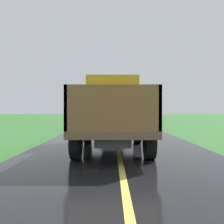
{
  "coord_description": "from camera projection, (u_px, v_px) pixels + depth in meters",
  "views": [
    {
      "loc": [
        -0.23,
        -0.17,
        1.47
      ],
      "look_at": [
        -0.2,
        11.99,
        1.4
      ],
      "focal_mm": 39.56,
      "sensor_mm": 36.0,
      "label": 1
    }
  ],
  "objects": [
    {
      "name": "banana_truck_far",
      "position": [
        112.0,
        111.0,
        25.41
      ],
      "size": [
        2.38,
        5.81,
        2.8
      ],
      "color": "#2D2D30",
      "rests_on": "road_surface"
    },
    {
      "name": "banana_truck_near",
      "position": [
        112.0,
        110.0,
        9.52
      ],
      "size": [
        2.38,
        5.82,
        2.8
      ],
      "color": "#2D2D30",
      "rests_on": "road_surface"
    }
  ]
}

